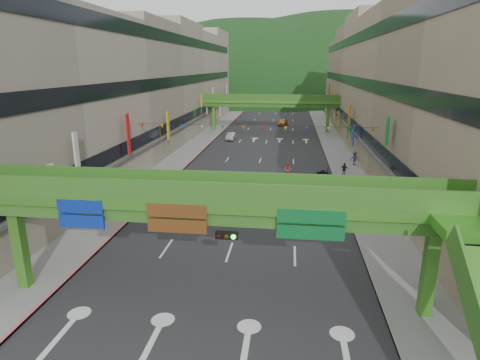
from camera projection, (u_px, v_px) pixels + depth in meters
name	position (u px, v px, depth m)	size (l,w,h in m)	color
road_slab	(265.00, 146.00, 63.94)	(18.00, 140.00, 0.02)	#28282B
sidewalk_left	(197.00, 144.00, 65.23)	(4.00, 140.00, 0.15)	gray
sidewalk_right	(335.00, 148.00, 62.61)	(4.00, 140.00, 0.15)	gray
curb_left	(209.00, 144.00, 65.00)	(0.20, 140.00, 0.18)	#CC5959
curb_right	(323.00, 147.00, 62.84)	(0.20, 140.00, 0.18)	gray
building_row_left	(147.00, 85.00, 63.59)	(12.80, 95.00, 19.00)	#9E937F
building_row_right	(394.00, 86.00, 59.09)	(12.80, 95.00, 19.00)	gray
overpass_near	(227.00, 217.00, 19.84)	(28.00, 12.27, 7.10)	#4C9E2D
overpass_far	(270.00, 104.00, 76.77)	(28.00, 2.20, 7.10)	#4C9E2D
hill_left	(246.00, 96.00, 170.67)	(168.00, 140.00, 112.00)	#1C4419
hill_right	(337.00, 93.00, 184.98)	(208.00, 176.00, 128.00)	#1C4419
bunting_string	(254.00, 128.00, 43.22)	(26.00, 0.36, 0.47)	black
scooter_rider_near	(229.00, 210.00, 33.42)	(0.60, 1.60, 1.87)	black
scooter_rider_mid	(288.00, 171.00, 44.44)	(0.98, 1.60, 2.18)	black
scooter_rider_left	(229.00, 181.00, 41.47)	(0.94, 1.58, 1.85)	#A2A1A9
scooter_rider_far	(161.00, 214.00, 32.11)	(0.82, 1.60, 2.00)	maroon
parked_scooter_row	(327.00, 187.00, 40.81)	(1.60, 11.55, 1.08)	black
car_silver	(231.00, 136.00, 69.35)	(1.36, 3.89, 1.28)	#A7A6AE
car_yellow	(283.00, 122.00, 86.08)	(1.71, 4.26, 1.45)	orange
pedestrian_red	(359.00, 210.00, 33.26)	(0.88, 0.69, 1.82)	#B72E1B
pedestrian_dark	(344.00, 171.00, 46.12)	(0.91, 0.38, 1.55)	#20222A
pedestrian_blue	(354.00, 159.00, 51.17)	(0.81, 0.52, 1.74)	#31404F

